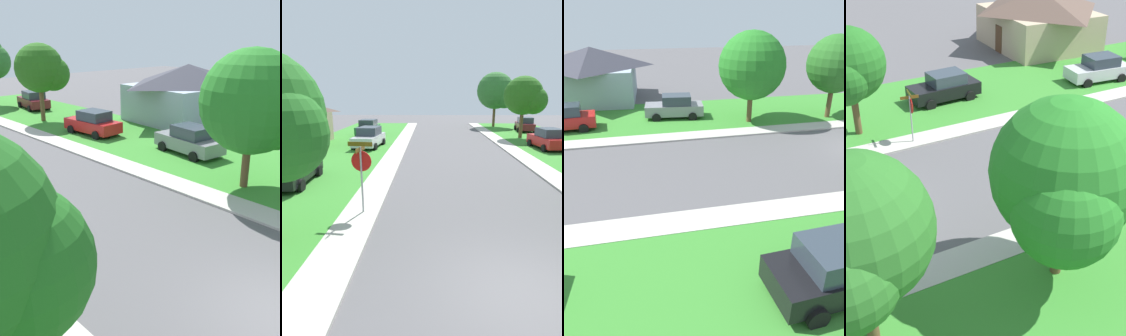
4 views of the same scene
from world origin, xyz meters
TOP-DOWN VIEW (x-y plane):
  - ground_plane at (0.00, 0.00)m, footprint 120.00×120.00m
  - sidewalk_east at (4.70, 12.00)m, footprint 1.40×56.00m
  - sidewalk_west at (-4.70, 12.00)m, footprint 1.40×56.00m
  - lawn_west at (-9.40, 12.00)m, footprint 8.00×56.00m
  - stop_sign_far_corner at (-4.59, 4.49)m, footprint 0.92×0.92m
  - car_maroon_kerbside_mid at (9.54, 30.21)m, footprint 2.50×4.52m
  - car_black_driveway_right at (-9.00, 8.22)m, footprint 2.22×4.39m
  - car_green_far_down_street at (-8.83, 26.20)m, footprint 2.22×4.40m
  - car_red_near_corner at (7.66, 18.19)m, footprint 2.29×4.43m
  - car_silver_behind_trees at (-7.22, 18.73)m, footprint 2.35×4.45m
  - tree_across_left at (7.18, 35.44)m, footprint 5.31×4.94m
  - tree_sidewalk_mid at (7.57, 24.47)m, footprint 4.15×3.86m

SIDE VIEW (x-z plane):
  - ground_plane at x=0.00m, z-range 0.00..0.00m
  - lawn_west at x=-9.40m, z-range 0.00..0.08m
  - sidewalk_east at x=4.70m, z-range 0.00..0.10m
  - sidewalk_west at x=-4.70m, z-range 0.00..0.10m
  - car_maroon_kerbside_mid at x=9.54m, z-range -0.01..1.75m
  - car_black_driveway_right at x=-9.00m, z-range -0.01..1.75m
  - car_green_far_down_street at x=-8.83m, z-range -0.01..1.75m
  - car_red_near_corner at x=7.66m, z-range -0.01..1.75m
  - car_silver_behind_trees at x=-7.22m, z-range -0.01..1.75m
  - stop_sign_far_corner at x=-4.59m, z-range 0.50..3.27m
  - tree_sidewalk_mid at x=7.57m, z-range 1.06..7.31m
  - tree_across_left at x=7.18m, z-range 1.07..8.47m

